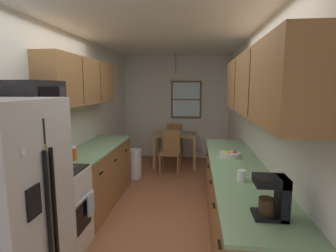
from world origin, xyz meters
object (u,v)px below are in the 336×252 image
Objects in this scene: refrigerator at (5,211)px; storage_canister at (71,154)px; mug_by_coffeemaker at (242,175)px; dining_chair_near at (171,150)px; coffee_maker at (275,196)px; stove_range at (53,212)px; fruit_bowl at (230,154)px; dining_chair_far at (175,139)px; dining_table at (175,139)px; microwave_over_range at (35,97)px; trash_bin at (134,164)px; table_serving_bowl at (180,132)px.

storage_canister is at bearing 92.99° from refrigerator.
refrigerator is at bearing -158.89° from mug_by_coffeemaker.
coffee_maker is (1.07, -3.51, 0.55)m from dining_chair_near.
storage_canister is at bearing 90.66° from stove_range.
fruit_bowl is at bearing 23.86° from stove_range.
coffee_maker is at bearing -76.94° from dining_chair_far.
storage_canister is at bearing -169.05° from fruit_bowl.
dining_table is 3.09m from storage_canister.
microwave_over_range is 3.71m from dining_table.
stove_range is at bearing 179.65° from mug_by_coffeemaker.
refrigerator is at bearing -139.63° from fruit_bowl.
trash_bin is (-0.68, -1.51, -0.21)m from dining_chair_far.
microwave_over_range is 0.64× the size of dining_chair_near.
dining_chair_far is (0.97, 3.93, 0.03)m from stove_range.
dining_chair_near is 3.01m from mug_by_coffeemaker.
table_serving_bowl reaches higher than dining_table.
storage_canister reaches higher than mug_by_coffeemaker.
stove_range is 2.25m from coffee_maker.
microwave_over_range is 4.24m from dining_chair_far.
fruit_bowl is at bearing 90.59° from mug_by_coffeemaker.
dining_table is at bearing 103.92° from coffee_maker.
table_serving_bowl is (1.15, 2.90, -0.22)m from storage_canister.
dining_table is 3.51m from mug_by_coffeemaker.
table_serving_bowl is at bearing 71.24° from stove_range.
refrigerator is at bearing -101.06° from dining_chair_far.
microwave_over_range is at bearing -99.57° from trash_bin.
dining_chair_near is (1.09, 2.80, -1.19)m from microwave_over_range.
coffee_maker is at bearing 0.83° from refrigerator.
stove_range is 2.01m from mug_by_coffeemaker.
dining_chair_near is at bearing -106.07° from table_serving_bowl.
mug_by_coffeemaker reaches higher than dining_table.
refrigerator is 2.03m from mug_by_coffeemaker.
dining_table reaches higher than trash_bin.
microwave_over_range reaches higher than fruit_bowl.
coffee_maker is at bearing -82.07° from mug_by_coffeemaker.
mug_by_coffeemaker is 0.55× the size of table_serving_bowl.
fruit_bowl is (2.05, 0.86, -0.75)m from microwave_over_range.
refrigerator is 6.37× the size of fruit_bowl.
coffee_maker reaches higher than fruit_bowl.
dining_chair_near and dining_chair_far have the same top height.
refrigerator is at bearing -104.81° from table_serving_bowl.
trash_bin is at bearing 124.24° from mug_by_coffeemaker.
mug_by_coffeemaker is (0.91, -3.37, 0.34)m from dining_table.
dining_chair_near is (-0.06, -0.57, -0.12)m from dining_table.
coffee_maker is (2.05, -0.71, 0.58)m from stove_range.
dining_chair_far is 3.36× the size of fruit_bowl.
mug_by_coffeemaker is at bearing -70.95° from dining_chair_near.
microwave_over_range is 2.16× the size of fruit_bowl.
fruit_bowl reaches higher than trash_bin.
fruit_bowl is 1.22× the size of table_serving_bowl.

